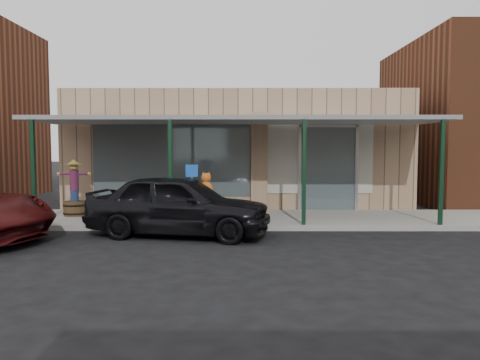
{
  "coord_description": "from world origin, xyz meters",
  "views": [
    {
      "loc": [
        0.12,
        -10.41,
        2.27
      ],
      "look_at": [
        0.07,
        2.6,
        1.33
      ],
      "focal_mm": 35.0,
      "sensor_mm": 36.0,
      "label": 1
    }
  ],
  "objects_px": {
    "parked_sedan": "(179,205)",
    "barrel_pumpkin": "(188,210)",
    "handicap_sign": "(192,186)",
    "barrel_scarecrow": "(75,197)"
  },
  "relations": [
    {
      "from": "parked_sedan",
      "to": "barrel_pumpkin",
      "type": "bearing_deg",
      "value": 11.04
    },
    {
      "from": "handicap_sign",
      "to": "parked_sedan",
      "type": "height_order",
      "value": "handicap_sign"
    },
    {
      "from": "barrel_pumpkin",
      "to": "handicap_sign",
      "type": "bearing_deg",
      "value": -77.27
    },
    {
      "from": "barrel_scarecrow",
      "to": "barrel_pumpkin",
      "type": "distance_m",
      "value": 3.6
    },
    {
      "from": "handicap_sign",
      "to": "parked_sedan",
      "type": "distance_m",
      "value": 1.13
    },
    {
      "from": "barrel_scarecrow",
      "to": "parked_sedan",
      "type": "height_order",
      "value": "barrel_scarecrow"
    },
    {
      "from": "parked_sedan",
      "to": "handicap_sign",
      "type": "bearing_deg",
      "value": -0.25
    },
    {
      "from": "handicap_sign",
      "to": "barrel_scarecrow",
      "type": "bearing_deg",
      "value": 155.77
    },
    {
      "from": "barrel_scarecrow",
      "to": "parked_sedan",
      "type": "xyz_separation_m",
      "value": [
        3.54,
        -2.44,
        0.06
      ]
    },
    {
      "from": "barrel_pumpkin",
      "to": "parked_sedan",
      "type": "xyz_separation_m",
      "value": [
        -0.01,
        -1.94,
        0.4
      ]
    }
  ]
}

